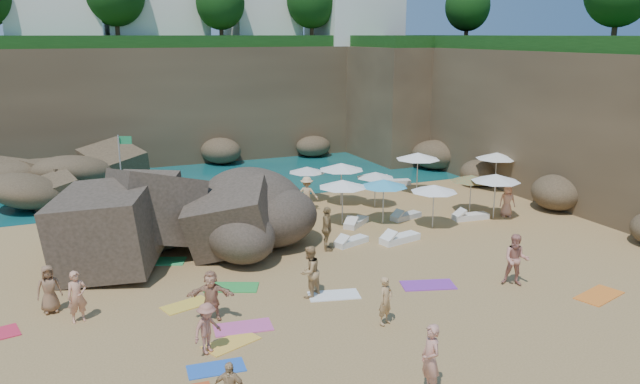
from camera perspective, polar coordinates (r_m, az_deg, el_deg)
name	(u,v)px	position (r m, az deg, el deg)	size (l,w,h in m)	color
ground	(304,262)	(25.20, -1.47, -6.40)	(120.00, 120.00, 0.00)	tan
seawater	(169,144)	(53.36, -13.67, 4.25)	(120.00, 120.00, 0.00)	#0C4751
cliff_back	(204,101)	(48.35, -10.54, 8.20)	(44.00, 8.00, 8.00)	brown
cliff_right	(540,116)	(41.10, 19.47, 6.61)	(8.00, 30.00, 8.00)	brown
cliff_corner	(410,99)	(49.43, 8.23, 8.42)	(10.00, 12.00, 8.00)	brown
rock_promontory	(16,197)	(38.97, -26.03, -0.41)	(12.00, 7.00, 2.00)	brown
clifftop_buildings	(210,2)	(49.16, -10.01, 16.78)	(28.48, 9.48, 7.00)	white
rock_outcrop	(203,251)	(26.92, -10.69, -5.28)	(8.85, 6.64, 3.54)	brown
flag_pole	(122,160)	(35.00, -17.63, 2.84)	(0.71, 0.28, 3.71)	silver
parasol_0	(341,167)	(33.00, 1.96, 2.34)	(2.40, 2.40, 2.27)	silver
parasol_1	(307,170)	(33.79, -1.19, 2.07)	(2.03, 2.03, 1.92)	silver
parasol_2	(343,184)	(29.50, 2.07, 0.77)	(2.32, 2.32, 2.20)	silver
parasol_3	(375,175)	(32.72, 5.09, 1.57)	(2.00, 2.00, 1.89)	silver
parasol_4	(418,156)	(35.81, 8.94, 3.27)	(2.51, 2.51, 2.37)	silver
parasol_6	(471,178)	(32.37, 13.68, 1.24)	(2.10, 2.10, 1.99)	silver
parasol_7	(496,178)	(31.62, 15.79, 1.26)	(2.39, 2.39, 2.26)	silver
parasol_8	(497,156)	(37.35, 15.87, 3.21)	(2.41, 2.41, 2.28)	silver
parasol_9	(434,188)	(29.53, 10.39, 0.33)	(2.19, 2.19, 2.07)	silver
parasol_10	(384,183)	(29.88, 5.85, 0.82)	(2.29, 2.29, 2.16)	silver
lounger_0	(406,216)	(31.15, 7.86, -2.22)	(1.68, 0.56, 0.26)	silver
lounger_1	(395,182)	(38.12, 6.84, 0.88)	(1.88, 0.63, 0.29)	silver
lounger_2	(356,223)	(29.89, 3.33, -2.81)	(1.72, 0.57, 0.27)	silver
lounger_3	(471,217)	(31.67, 13.60, -2.19)	(1.80, 0.60, 0.28)	white
lounger_4	(400,239)	(27.72, 7.32, -4.25)	(1.90, 0.63, 0.30)	white
lounger_5	(351,242)	(27.21, 2.89, -4.55)	(1.64, 0.55, 0.25)	white
towel_0	(216,368)	(17.92, -9.47, -15.62)	(1.56, 0.78, 0.03)	blue
towel_1	(243,327)	(20.01, -7.05, -12.18)	(1.80, 0.90, 0.03)	#DA559D
towel_3	(232,287)	(22.96, -8.08, -8.62)	(1.88, 0.94, 0.03)	green
towel_4	(186,305)	(21.82, -12.13, -10.07)	(1.60, 0.80, 0.03)	yellow
towel_5	(334,295)	(22.10, 1.28, -9.41)	(1.78, 0.89, 0.03)	white
towel_6	(428,285)	(23.27, 9.84, -8.38)	(1.92, 0.96, 0.03)	purple
towel_10	(599,295)	(24.14, 24.16, -8.62)	(1.88, 0.94, 0.03)	orange
towel_11	(161,261)	(26.01, -14.32, -6.15)	(1.90, 0.95, 0.03)	#37C26A
towel_12	(231,343)	(19.16, -8.11, -13.48)	(1.65, 0.82, 0.03)	yellow
person_stand_0	(77,297)	(21.34, -21.32, -8.90)	(0.62, 0.41, 1.69)	tan
person_stand_1	(309,271)	(21.71, -0.98, -7.28)	(0.89, 0.70, 1.84)	tan
person_stand_2	(307,194)	(32.14, -1.20, -0.15)	(1.16, 0.48, 1.79)	#EABC85
person_stand_3	(327,229)	(26.18, 0.64, -3.39)	(1.12, 0.47, 1.91)	#997A4C
person_stand_4	(507,201)	(32.51, 16.74, -0.77)	(0.79, 0.43, 1.61)	tan
person_stand_5	(58,228)	(28.90, -22.84, -3.07)	(1.56, 0.45, 1.68)	#A87854
person_stand_6	(430,359)	(16.47, 10.06, -14.83)	(0.68, 0.45, 1.87)	tan
person_lie_0	(208,347)	(18.63, -10.20, -13.77)	(0.97, 1.50, 0.40)	#B66F5B
person_lie_2	(51,306)	(22.58, -23.38, -9.57)	(0.78, 1.59, 0.43)	#866043
person_lie_3	(212,313)	(20.59, -9.86, -10.88)	(1.50, 1.62, 0.43)	tan
person_lie_4	(385,319)	(20.10, 5.97, -11.47)	(0.56, 1.54, 0.37)	tan
person_lie_5	(515,276)	(23.88, 17.37, -7.35)	(0.92, 1.90, 0.72)	tan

